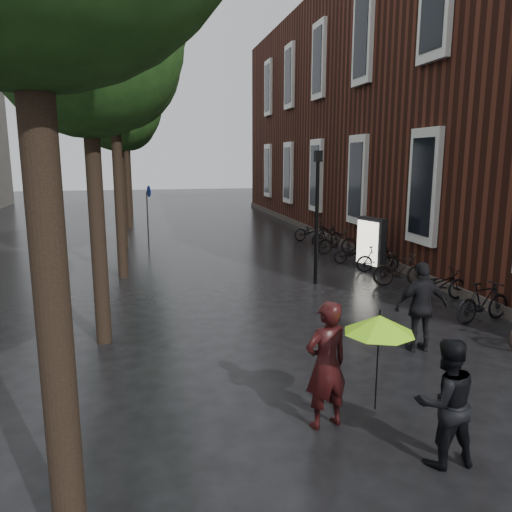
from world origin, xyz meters
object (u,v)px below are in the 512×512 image
object	(u,v)px
parked_bicycles	(378,259)
ad_lightbox	(371,244)
person_burgundy	(326,365)
lamp_post	(317,204)
pedestrian_walking	(422,307)
person_black	(445,402)

from	to	relation	value
parked_bicycles	ad_lightbox	size ratio (longest dim) A/B	7.97
parked_bicycles	ad_lightbox	distance (m)	0.60
person_burgundy	parked_bicycles	bearing A→B (deg)	-133.84
person_burgundy	lamp_post	size ratio (longest dim) A/B	0.47
pedestrian_walking	ad_lightbox	distance (m)	7.47
ad_lightbox	lamp_post	world-z (taller)	lamp_post
person_black	ad_lightbox	bearing A→B (deg)	-109.19
lamp_post	parked_bicycles	bearing A→B (deg)	21.16
person_burgundy	pedestrian_walking	world-z (taller)	person_burgundy
pedestrian_walking	parked_bicycles	xyz separation A→B (m)	(2.38, 6.74, -0.45)
person_black	lamp_post	bearing A→B (deg)	-97.82
ad_lightbox	pedestrian_walking	bearing A→B (deg)	-124.12
person_black	parked_bicycles	size ratio (longest dim) A/B	0.11
lamp_post	person_black	bearing A→B (deg)	-99.45
person_black	ad_lightbox	world-z (taller)	ad_lightbox
person_black	parked_bicycles	distance (m)	11.10
person_black	lamp_post	world-z (taller)	lamp_post
person_black	lamp_post	xyz separation A→B (m)	(1.54, 9.27, 1.64)
parked_bicycles	lamp_post	size ratio (longest dim) A/B	3.61
person_burgundy	ad_lightbox	size ratio (longest dim) A/B	1.03
person_burgundy	lamp_post	world-z (taller)	lamp_post
person_black	lamp_post	distance (m)	9.54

